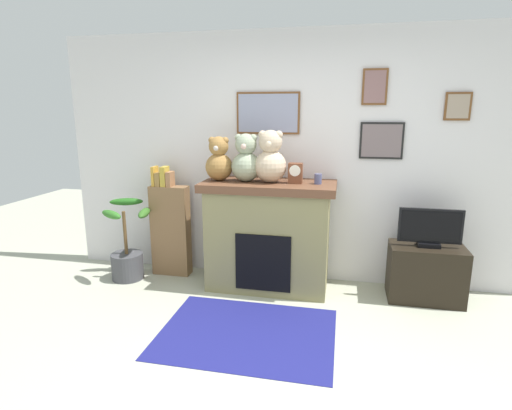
{
  "coord_description": "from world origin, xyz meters",
  "views": [
    {
      "loc": [
        0.45,
        -2.3,
        1.8
      ],
      "look_at": [
        -0.4,
        1.64,
        0.87
      ],
      "focal_mm": 28.56,
      "sensor_mm": 36.0,
      "label": 1
    }
  ],
  "objects_px": {
    "bookshelf": "(170,227)",
    "television": "(430,229)",
    "teddy_bear_cream": "(270,159)",
    "teddy_bear_tan": "(246,160)",
    "fireplace": "(269,235)",
    "teddy_bear_grey": "(219,161)",
    "tv_stand": "(426,273)",
    "potted_plant": "(127,254)",
    "mantel_clock": "(296,173)",
    "candle_jar": "(318,179)"
  },
  "relations": [
    {
      "from": "tv_stand",
      "to": "television",
      "type": "bearing_deg",
      "value": -90.0
    },
    {
      "from": "bookshelf",
      "to": "tv_stand",
      "type": "bearing_deg",
      "value": -2.14
    },
    {
      "from": "candle_jar",
      "to": "teddy_bear_grey",
      "type": "distance_m",
      "value": 1.01
    },
    {
      "from": "fireplace",
      "to": "teddy_bear_grey",
      "type": "bearing_deg",
      "value": -177.95
    },
    {
      "from": "tv_stand",
      "to": "mantel_clock",
      "type": "height_order",
      "value": "mantel_clock"
    },
    {
      "from": "tv_stand",
      "to": "teddy_bear_tan",
      "type": "height_order",
      "value": "teddy_bear_tan"
    },
    {
      "from": "tv_stand",
      "to": "candle_jar",
      "type": "distance_m",
      "value": 1.38
    },
    {
      "from": "television",
      "to": "teddy_bear_grey",
      "type": "distance_m",
      "value": 2.14
    },
    {
      "from": "mantel_clock",
      "to": "teddy_bear_cream",
      "type": "bearing_deg",
      "value": 179.84
    },
    {
      "from": "candle_jar",
      "to": "teddy_bear_cream",
      "type": "relative_size",
      "value": 0.19
    },
    {
      "from": "bookshelf",
      "to": "teddy_bear_tan",
      "type": "xyz_separation_m",
      "value": [
        0.9,
        -0.12,
        0.78
      ]
    },
    {
      "from": "teddy_bear_grey",
      "to": "mantel_clock",
      "type": "bearing_deg",
      "value": -0.06
    },
    {
      "from": "fireplace",
      "to": "teddy_bear_cream",
      "type": "bearing_deg",
      "value": -49.29
    },
    {
      "from": "teddy_bear_grey",
      "to": "bookshelf",
      "type": "bearing_deg",
      "value": 169.08
    },
    {
      "from": "teddy_bear_grey",
      "to": "teddy_bear_cream",
      "type": "height_order",
      "value": "teddy_bear_cream"
    },
    {
      "from": "bookshelf",
      "to": "potted_plant",
      "type": "height_order",
      "value": "bookshelf"
    },
    {
      "from": "bookshelf",
      "to": "fireplace",
      "type": "bearing_deg",
      "value": -5.1
    },
    {
      "from": "tv_stand",
      "to": "candle_jar",
      "type": "height_order",
      "value": "candle_jar"
    },
    {
      "from": "potted_plant",
      "to": "bookshelf",
      "type": "bearing_deg",
      "value": 29.63
    },
    {
      "from": "fireplace",
      "to": "potted_plant",
      "type": "height_order",
      "value": "fireplace"
    },
    {
      "from": "bookshelf",
      "to": "teddy_bear_tan",
      "type": "height_order",
      "value": "teddy_bear_tan"
    },
    {
      "from": "potted_plant",
      "to": "candle_jar",
      "type": "relative_size",
      "value": 8.69
    },
    {
      "from": "tv_stand",
      "to": "teddy_bear_cream",
      "type": "distance_m",
      "value": 1.87
    },
    {
      "from": "tv_stand",
      "to": "teddy_bear_tan",
      "type": "distance_m",
      "value": 2.06
    },
    {
      "from": "teddy_bear_tan",
      "to": "fireplace",
      "type": "bearing_deg",
      "value": 4.55
    },
    {
      "from": "mantel_clock",
      "to": "teddy_bear_tan",
      "type": "bearing_deg",
      "value": 179.91
    },
    {
      "from": "fireplace",
      "to": "teddy_bear_tan",
      "type": "xyz_separation_m",
      "value": [
        -0.23,
        -0.02,
        0.76
      ]
    },
    {
      "from": "tv_stand",
      "to": "television",
      "type": "relative_size",
      "value": 1.2
    },
    {
      "from": "potted_plant",
      "to": "fireplace",
      "type": "bearing_deg",
      "value": 4.93
    },
    {
      "from": "candle_jar",
      "to": "fireplace",
      "type": "bearing_deg",
      "value": 177.91
    },
    {
      "from": "fireplace",
      "to": "teddy_bear_grey",
      "type": "relative_size",
      "value": 2.99
    },
    {
      "from": "bookshelf",
      "to": "candle_jar",
      "type": "xyz_separation_m",
      "value": [
        1.61,
        -0.12,
        0.62
      ]
    },
    {
      "from": "bookshelf",
      "to": "tv_stand",
      "type": "xyz_separation_m",
      "value": [
        2.67,
        -0.1,
        -0.27
      ]
    },
    {
      "from": "candle_jar",
      "to": "teddy_bear_cream",
      "type": "xyz_separation_m",
      "value": [
        -0.47,
        -0.0,
        0.18
      ]
    },
    {
      "from": "television",
      "to": "teddy_bear_tan",
      "type": "distance_m",
      "value": 1.88
    },
    {
      "from": "fireplace",
      "to": "mantel_clock",
      "type": "xyz_separation_m",
      "value": [
        0.27,
        -0.02,
        0.65
      ]
    },
    {
      "from": "potted_plant",
      "to": "candle_jar",
      "type": "distance_m",
      "value": 2.21
    },
    {
      "from": "fireplace",
      "to": "teddy_bear_cream",
      "type": "xyz_separation_m",
      "value": [
        0.02,
        -0.02,
        0.78
      ]
    },
    {
      "from": "bookshelf",
      "to": "television",
      "type": "height_order",
      "value": "bookshelf"
    },
    {
      "from": "tv_stand",
      "to": "teddy_bear_grey",
      "type": "distance_m",
      "value": 2.3
    },
    {
      "from": "bookshelf",
      "to": "candle_jar",
      "type": "height_order",
      "value": "bookshelf"
    },
    {
      "from": "fireplace",
      "to": "teddy_bear_cream",
      "type": "relative_size",
      "value": 2.59
    },
    {
      "from": "bookshelf",
      "to": "teddy_bear_tan",
      "type": "relative_size",
      "value": 2.56
    },
    {
      "from": "candle_jar",
      "to": "teddy_bear_tan",
      "type": "height_order",
      "value": "teddy_bear_tan"
    },
    {
      "from": "bookshelf",
      "to": "teddy_bear_cream",
      "type": "bearing_deg",
      "value": -5.94
    },
    {
      "from": "bookshelf",
      "to": "potted_plant",
      "type": "relative_size",
      "value": 1.41
    },
    {
      "from": "candle_jar",
      "to": "teddy_bear_tan",
      "type": "xyz_separation_m",
      "value": [
        -0.71,
        -0.0,
        0.16
      ]
    },
    {
      "from": "tv_stand",
      "to": "mantel_clock",
      "type": "distance_m",
      "value": 1.58
    },
    {
      "from": "fireplace",
      "to": "bookshelf",
      "type": "distance_m",
      "value": 1.13
    },
    {
      "from": "teddy_bear_tan",
      "to": "teddy_bear_cream",
      "type": "height_order",
      "value": "teddy_bear_cream"
    }
  ]
}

